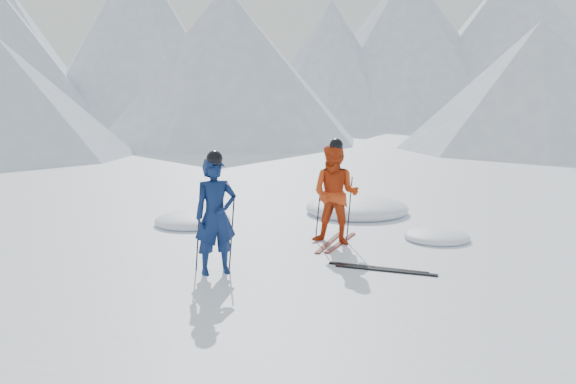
{
  "coord_description": "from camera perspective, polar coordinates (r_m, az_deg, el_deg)",
  "views": [
    {
      "loc": [
        -2.65,
        -10.64,
        2.92
      ],
      "look_at": [
        -1.95,
        0.5,
        1.1
      ],
      "focal_mm": 38.0,
      "sensor_mm": 36.0,
      "label": 1
    }
  ],
  "objects": [
    {
      "name": "snow_lumps",
      "position": [
        14.48,
        3.91,
        -2.4
      ],
      "size": [
        6.56,
        4.73,
        0.55
      ],
      "color": "white",
      "rests_on": "ground"
    },
    {
      "name": "ground",
      "position": [
        11.35,
        10.1,
        -5.8
      ],
      "size": [
        160.0,
        160.0,
        0.0
      ],
      "primitive_type": "plane",
      "color": "white",
      "rests_on": "ground"
    },
    {
      "name": "skier_red",
      "position": [
        11.83,
        4.47,
        -0.23
      ],
      "size": [
        1.17,
        1.06,
        1.95
      ],
      "primitive_type": "imported",
      "rotation": [
        0.0,
        0.0,
        -0.43
      ],
      "color": "#C3370F",
      "rests_on": "ground"
    },
    {
      "name": "pole_blue_left",
      "position": [
        10.15,
        -8.4,
        -3.85
      ],
      "size": [
        0.13,
        0.09,
        1.27
      ],
      "primitive_type": "cylinder",
      "rotation": [
        0.05,
        0.08,
        0.0
      ],
      "color": "black",
      "rests_on": "ground"
    },
    {
      "name": "ski_loose_b",
      "position": [
        10.29,
        9.12,
        -7.25
      ],
      "size": [
        1.59,
        0.76,
        0.03
      ],
      "primitive_type": "cube",
      "rotation": [
        0.0,
        0.0,
        1.16
      ],
      "color": "black",
      "rests_on": "ground"
    },
    {
      "name": "skier_blue",
      "position": [
        9.91,
        -6.79,
        -2.24
      ],
      "size": [
        0.8,
        0.65,
        1.91
      ],
      "primitive_type": "imported",
      "rotation": [
        0.0,
        0.0,
        0.32
      ],
      "color": "#0B1C46",
      "rests_on": "ground"
    },
    {
      "name": "ski_worn_left",
      "position": [
        12.01,
        3.85,
        -4.76
      ],
      "size": [
        0.73,
        1.61,
        0.03
      ],
      "primitive_type": "cube",
      "rotation": [
        0.0,
        0.0,
        -0.39
      ],
      "color": "black",
      "rests_on": "ground"
    },
    {
      "name": "ski_loose_a",
      "position": [
        10.41,
        8.4,
        -7.04
      ],
      "size": [
        1.57,
        0.82,
        0.03
      ],
      "primitive_type": "cube",
      "rotation": [
        0.0,
        0.0,
        1.12
      ],
      "color": "black",
      "rests_on": "ground"
    },
    {
      "name": "pole_blue_right",
      "position": [
        10.22,
        -5.28,
        -3.7
      ],
      "size": [
        0.13,
        0.08,
        1.27
      ],
      "primitive_type": "cylinder",
      "rotation": [
        -0.04,
        0.08,
        0.0
      ],
      "color": "black",
      "rests_on": "ground"
    },
    {
      "name": "pole_red_right",
      "position": [
        12.08,
        5.76,
        -1.61
      ],
      "size": [
        0.13,
        0.09,
        1.3
      ],
      "primitive_type": "cylinder",
      "rotation": [
        -0.05,
        0.08,
        0.0
      ],
      "color": "black",
      "rests_on": "ground"
    },
    {
      "name": "pole_red_left",
      "position": [
        12.09,
        2.88,
        -1.57
      ],
      "size": [
        0.13,
        0.1,
        1.3
      ],
      "primitive_type": "cylinder",
      "rotation": [
        0.06,
        0.08,
        0.0
      ],
      "color": "black",
      "rests_on": "ground"
    },
    {
      "name": "ski_worn_right",
      "position": [
        12.04,
        4.98,
        -4.73
      ],
      "size": [
        0.84,
        1.56,
        0.03
      ],
      "primitive_type": "cube",
      "rotation": [
        0.0,
        0.0,
        -0.46
      ],
      "color": "black",
      "rests_on": "ground"
    },
    {
      "name": "mountain_range",
      "position": [
        46.86,
        6.91,
        13.86
      ],
      "size": [
        106.15,
        62.94,
        15.53
      ],
      "color": "#B2BCD1",
      "rests_on": "ground"
    }
  ]
}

